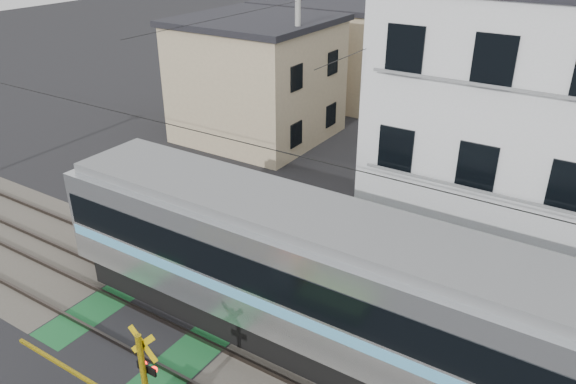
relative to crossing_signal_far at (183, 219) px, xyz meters
The scene contains 9 objects.
ground 4.53m from the crossing_signal_far, 54.71° to the right, with size 120.00×120.00×0.00m, color black.
track_bed 4.53m from the crossing_signal_far, 54.71° to the right, with size 120.00×120.00×0.14m.
crossing_signal_far is the anchor object (origin of this frame).
apartment_block 13.14m from the crossing_signal_far, 27.78° to the left, with size 10.20×8.36×9.30m.
houses_row 22.59m from the crossing_signal_far, 82.74° to the left, with size 22.07×31.35×6.80m.
catenary 9.78m from the crossing_signal_far, 22.86° to the right, with size 60.00×5.04×7.00m.
utility_poles 19.70m from the crossing_signal_far, 85.47° to the left, with size 7.90×42.00×8.00m.
pedestrian 32.45m from the crossing_signal_far, 83.93° to the left, with size 0.58×0.38×1.60m, color black.
weed_patches 5.76m from the crossing_signal_far, 40.76° to the right, with size 10.25×8.80×0.40m.
Camera 1 is at (10.62, -9.62, 10.90)m, focal length 35.00 mm.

